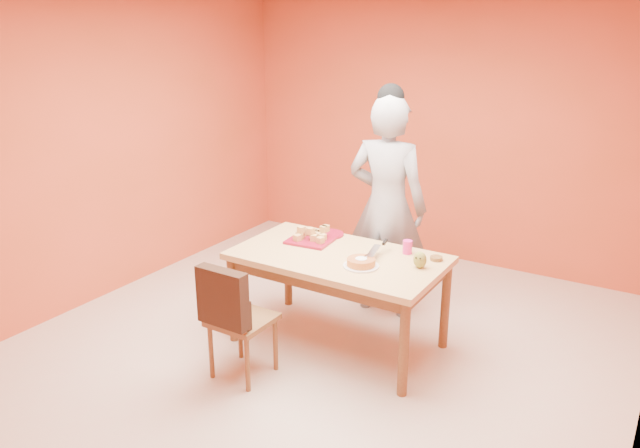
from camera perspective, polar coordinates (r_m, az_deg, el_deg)
The scene contains 15 objects.
floor at distance 4.96m, azimuth -0.56°, elevation -11.71°, with size 5.00×5.00×0.00m, color beige.
wall_back at distance 6.64m, azimuth 11.04°, elevation 8.23°, with size 4.50×4.50×0.00m, color #D24D30.
wall_left at distance 5.92m, azimuth -19.53°, elevation 6.28°, with size 5.00×5.00×0.00m, color #D24D30.
dining_table at distance 4.81m, azimuth 1.68°, elevation -3.88°, with size 1.60×0.90×0.76m.
dining_chair at distance 4.51m, azimuth -7.28°, elevation -8.48°, with size 0.41×0.48×0.89m.
pastry_pile at distance 5.04m, azimuth -0.78°, elevation -0.79°, with size 0.31×0.31×0.10m, color tan, non-canonical shape.
person at distance 5.33m, azimuth 6.14°, elevation 1.56°, with size 0.70×0.46×1.91m, color gray.
pastry_platter at distance 5.06m, azimuth -0.78°, elevation -1.44°, with size 0.35×0.35×0.02m, color maroon.
red_dinner_plate at distance 5.19m, azimuth 0.79°, elevation -0.94°, with size 0.25×0.25×0.02m, color maroon.
white_cake_plate at distance 4.56m, azimuth 3.77°, elevation -3.84°, with size 0.26×0.26×0.01m, color white.
sponge_cake at distance 4.55m, azimuth 3.78°, elevation -3.49°, with size 0.21×0.21×0.05m, color orange.
cake_server at distance 4.68m, azimuth 4.92°, elevation -2.45°, with size 0.05×0.28×0.01m, color silver.
egg_ornament at distance 4.57m, azimuth 9.12°, elevation -3.25°, with size 0.10×0.08×0.13m, color olive.
magenta_glass at distance 4.83m, azimuth 8.00°, elevation -2.10°, with size 0.07×0.07×0.10m, color #D62085.
checker_tin at distance 4.75m, azimuth 10.59°, elevation -3.11°, with size 0.09×0.09×0.03m, color #3B2310.
Camera 1 is at (2.28, -3.63, 2.50)m, focal length 35.00 mm.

